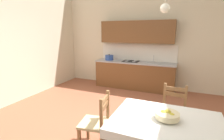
{
  "coord_description": "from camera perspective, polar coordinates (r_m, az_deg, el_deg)",
  "views": [
    {
      "loc": [
        1.21,
        -2.72,
        1.84
      ],
      "look_at": [
        -0.06,
        0.3,
        1.11
      ],
      "focal_mm": 27.13,
      "sensor_mm": 36.0,
      "label": 1
    }
  ],
  "objects": [
    {
      "name": "dining_chair_tv_side",
      "position": [
        2.81,
        -5.23,
        -17.32
      ],
      "size": [
        0.48,
        0.48,
        0.93
      ],
      "color": "#D1BC89",
      "rests_on": "ground_plane"
    },
    {
      "name": "ground_plane",
      "position": [
        3.53,
        -1.0,
        -19.75
      ],
      "size": [
        6.24,
        6.41,
        0.1
      ],
      "primitive_type": "cube",
      "color": "#99563D"
    },
    {
      "name": "kitchen_cabinetry",
      "position": [
        5.64,
        7.7,
        2.44
      ],
      "size": [
        2.61,
        0.63,
        2.2
      ],
      "color": "brown",
      "rests_on": "ground_plane"
    },
    {
      "name": "wall_back",
      "position": [
        5.82,
        11.24,
        15.24
      ],
      "size": [
        6.24,
        0.12,
        4.26
      ],
      "primitive_type": "cube",
      "color": "beige",
      "rests_on": "ground_plane"
    },
    {
      "name": "dining_table",
      "position": [
        2.4,
        17.63,
        -18.25
      ],
      "size": [
        1.38,
        1.02,
        0.75
      ],
      "color": "brown",
      "rests_on": "ground_plane"
    },
    {
      "name": "fruit_bowl",
      "position": [
        2.33,
        18.13,
        -14.27
      ],
      "size": [
        0.3,
        0.3,
        0.12
      ],
      "color": "beige",
      "rests_on": "dining_table"
    },
    {
      "name": "dining_chair_kitchen_side",
      "position": [
        3.28,
        19.79,
        -13.45
      ],
      "size": [
        0.44,
        0.44,
        0.93
      ],
      "color": "#D1BC89",
      "rests_on": "ground_plane"
    }
  ]
}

